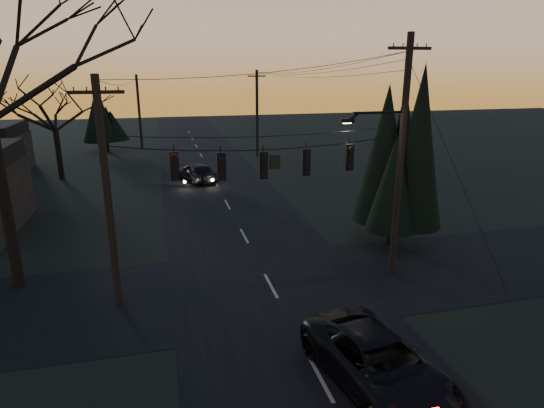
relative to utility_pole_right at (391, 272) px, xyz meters
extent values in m
cube|color=black|center=(-5.50, 10.00, 0.01)|extent=(8.00, 120.00, 0.02)
cube|color=black|center=(-5.50, 0.00, 0.01)|extent=(60.00, 7.00, 0.02)
cylinder|color=black|center=(-5.75, 0.00, 6.10)|extent=(11.50, 0.04, 0.04)
cylinder|color=black|center=(-15.63, 2.57, 3.39)|extent=(0.44, 0.44, 6.78)
cylinder|color=black|center=(1.52, 3.10, 0.80)|extent=(0.36, 0.36, 1.60)
cone|color=black|center=(1.52, 3.10, 4.83)|extent=(3.97, 3.97, 7.25)
cylinder|color=black|center=(-17.44, 22.36, 1.96)|extent=(0.44, 0.44, 3.92)
cylinder|color=black|center=(-15.00, 34.47, 0.80)|extent=(0.36, 0.36, 1.60)
cone|color=black|center=(-15.00, 34.47, 3.56)|extent=(3.55, 3.55, 4.73)
imported|color=black|center=(-4.04, -6.70, 0.75)|extent=(3.38, 5.74, 1.50)
imported|color=black|center=(-6.95, 18.85, 0.77)|extent=(3.54, 4.85, 1.54)
camera|label=1|loc=(-9.57, -16.55, 8.69)|focal=30.00mm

